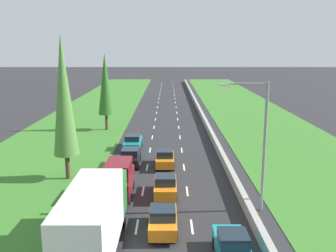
% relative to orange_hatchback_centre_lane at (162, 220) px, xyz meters
% --- Properties ---
extents(ground_plane, '(300.00, 300.00, 0.00)m').
position_rel_orange_hatchback_centre_lane_xyz_m(ground_plane, '(0.07, 39.70, -0.84)').
color(ground_plane, '#28282B').
rests_on(ground_plane, ground).
extents(grass_verge_left, '(14.00, 140.00, 0.04)m').
position_rel_orange_hatchback_centre_lane_xyz_m(grass_verge_left, '(-12.58, 39.70, -0.82)').
color(grass_verge_left, '#387528').
rests_on(grass_verge_left, ground).
extents(grass_verge_right, '(14.00, 140.00, 0.04)m').
position_rel_orange_hatchback_centre_lane_xyz_m(grass_verge_right, '(14.42, 39.70, -0.82)').
color(grass_verge_right, '#387528').
rests_on(grass_verge_right, ground).
extents(median_barrier, '(0.44, 120.00, 0.85)m').
position_rel_orange_hatchback_centre_lane_xyz_m(median_barrier, '(5.77, 39.70, -0.41)').
color(median_barrier, '#9E9B93').
rests_on(median_barrier, ground).
extents(lane_markings, '(3.64, 116.00, 0.01)m').
position_rel_orange_hatchback_centre_lane_xyz_m(lane_markings, '(0.07, 39.70, -0.83)').
color(lane_markings, white).
rests_on(lane_markings, ground).
extents(orange_hatchback_centre_lane, '(1.74, 3.90, 1.72)m').
position_rel_orange_hatchback_centre_lane_xyz_m(orange_hatchback_centre_lane, '(0.00, 0.00, 0.00)').
color(orange_hatchback_centre_lane, orange).
rests_on(orange_hatchback_centre_lane, ground).
extents(white_box_truck_left_lane, '(2.46, 9.40, 4.18)m').
position_rel_orange_hatchback_centre_lane_xyz_m(white_box_truck_left_lane, '(-3.61, -2.88, 1.35)').
color(white_box_truck_left_lane, black).
rests_on(white_box_truck_left_lane, ground).
extents(orange_hatchback_centre_lane_fourth, '(1.74, 3.90, 1.72)m').
position_rel_orange_hatchback_centre_lane_xyz_m(orange_hatchback_centre_lane_fourth, '(0.11, 5.72, 0.00)').
color(orange_hatchback_centre_lane_fourth, orange).
rests_on(orange_hatchback_centre_lane_fourth, ground).
extents(teal_hatchback_right_lane, '(1.74, 3.90, 1.72)m').
position_rel_orange_hatchback_centre_lane_xyz_m(teal_hatchback_right_lane, '(3.71, -3.14, 0.00)').
color(teal_hatchback_right_lane, teal).
rests_on(teal_hatchback_right_lane, ground).
extents(orange_hatchback_centre_lane_fifth, '(1.74, 3.90, 1.72)m').
position_rel_orange_hatchback_centre_lane_xyz_m(orange_hatchback_centre_lane_fifth, '(0.01, 12.84, 0.00)').
color(orange_hatchback_centre_lane_fifth, orange).
rests_on(orange_hatchback_centre_lane_fifth, ground).
extents(maroon_van_left_lane, '(1.96, 4.90, 2.82)m').
position_rel_orange_hatchback_centre_lane_xyz_m(maroon_van_left_lane, '(-3.41, 5.71, 0.56)').
color(maroon_van_left_lane, maroon).
rests_on(maroon_van_left_lane, ground).
extents(black_sedan_left_lane, '(1.82, 4.50, 1.64)m').
position_rel_orange_hatchback_centre_lane_xyz_m(black_sedan_left_lane, '(-3.35, 13.51, -0.02)').
color(black_sedan_left_lane, black).
rests_on(black_sedan_left_lane, ground).
extents(teal_sedan_left_lane, '(1.82, 4.50, 1.64)m').
position_rel_orange_hatchback_centre_lane_xyz_m(teal_sedan_left_lane, '(-3.63, 19.22, -0.02)').
color(teal_sedan_left_lane, teal).
rests_on(teal_sedan_left_lane, ground).
extents(poplar_tree_second, '(2.11, 2.11, 12.38)m').
position_rel_orange_hatchback_centre_lane_xyz_m(poplar_tree_second, '(-8.34, 9.54, 6.40)').
color(poplar_tree_second, '#4C3823').
rests_on(poplar_tree_second, ground).
extents(poplar_tree_third, '(2.06, 2.06, 10.42)m').
position_rel_orange_hatchback_centre_lane_xyz_m(poplar_tree_third, '(-8.10, 29.00, 5.42)').
color(poplar_tree_third, '#4C3823').
rests_on(poplar_tree_third, ground).
extents(street_light_mast, '(3.20, 0.28, 9.00)m').
position_rel_orange_hatchback_centre_lane_xyz_m(street_light_mast, '(6.48, 3.20, 4.40)').
color(street_light_mast, gray).
rests_on(street_light_mast, ground).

